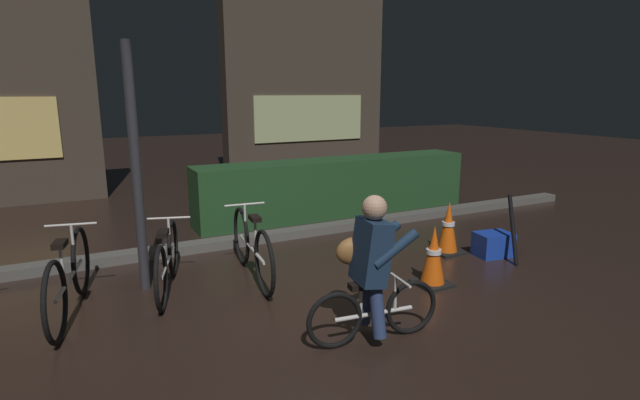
{
  "coord_description": "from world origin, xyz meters",
  "views": [
    {
      "loc": [
        -2.14,
        -3.95,
        2.04
      ],
      "look_at": [
        0.2,
        0.6,
        0.9
      ],
      "focal_mm": 27.43,
      "sensor_mm": 36.0,
      "label": 1
    }
  ],
  "objects_px": {
    "parked_bike_center_left": "(167,260)",
    "cyclist": "(371,269)",
    "traffic_cone_far": "(448,228)",
    "parked_bike_center_right": "(252,247)",
    "parked_bike_left_mid": "(69,278)",
    "blue_crate": "(493,244)",
    "traffic_cone_near": "(433,256)",
    "street_post": "(136,171)",
    "closed_umbrella": "(513,229)"
  },
  "relations": [
    {
      "from": "parked_bike_left_mid",
      "to": "parked_bike_center_left",
      "type": "relative_size",
      "value": 1.13
    },
    {
      "from": "parked_bike_left_mid",
      "to": "parked_bike_center_left",
      "type": "height_order",
      "value": "parked_bike_left_mid"
    },
    {
      "from": "street_post",
      "to": "parked_bike_center_right",
      "type": "relative_size",
      "value": 1.46
    },
    {
      "from": "street_post",
      "to": "parked_bike_left_mid",
      "type": "xyz_separation_m",
      "value": [
        -0.69,
        -0.33,
        -0.9
      ]
    },
    {
      "from": "traffic_cone_far",
      "to": "traffic_cone_near",
      "type": "bearing_deg",
      "value": -139.06
    },
    {
      "from": "parked_bike_center_left",
      "to": "traffic_cone_far",
      "type": "relative_size",
      "value": 2.23
    },
    {
      "from": "parked_bike_left_mid",
      "to": "parked_bike_center_right",
      "type": "relative_size",
      "value": 1.0
    },
    {
      "from": "cyclist",
      "to": "closed_umbrella",
      "type": "distance_m",
      "value": 2.75
    },
    {
      "from": "parked_bike_left_mid",
      "to": "blue_crate",
      "type": "xyz_separation_m",
      "value": [
        4.77,
        -0.57,
        -0.21
      ]
    },
    {
      "from": "parked_bike_center_left",
      "to": "blue_crate",
      "type": "bearing_deg",
      "value": -83.46
    },
    {
      "from": "parked_bike_center_left",
      "to": "traffic_cone_near",
      "type": "distance_m",
      "value": 2.8
    },
    {
      "from": "parked_bike_left_mid",
      "to": "closed_umbrella",
      "type": "relative_size",
      "value": 2.02
    },
    {
      "from": "street_post",
      "to": "parked_bike_left_mid",
      "type": "height_order",
      "value": "street_post"
    },
    {
      "from": "street_post",
      "to": "blue_crate",
      "type": "bearing_deg",
      "value": -12.45
    },
    {
      "from": "parked_bike_center_right",
      "to": "traffic_cone_far",
      "type": "bearing_deg",
      "value": -91.56
    },
    {
      "from": "parked_bike_center_left",
      "to": "parked_bike_center_right",
      "type": "height_order",
      "value": "parked_bike_center_right"
    },
    {
      "from": "parked_bike_left_mid",
      "to": "closed_umbrella",
      "type": "bearing_deg",
      "value": -87.69
    },
    {
      "from": "blue_crate",
      "to": "cyclist",
      "type": "bearing_deg",
      "value": -156.77
    },
    {
      "from": "traffic_cone_far",
      "to": "cyclist",
      "type": "xyz_separation_m",
      "value": [
        -2.13,
        -1.46,
        0.3
      ]
    },
    {
      "from": "cyclist",
      "to": "blue_crate",
      "type": "bearing_deg",
      "value": 29.87
    },
    {
      "from": "parked_bike_left_mid",
      "to": "parked_bike_center_right",
      "type": "bearing_deg",
      "value": -75.0
    },
    {
      "from": "blue_crate",
      "to": "closed_umbrella",
      "type": "relative_size",
      "value": 0.52
    },
    {
      "from": "traffic_cone_far",
      "to": "closed_umbrella",
      "type": "height_order",
      "value": "closed_umbrella"
    },
    {
      "from": "closed_umbrella",
      "to": "traffic_cone_far",
      "type": "bearing_deg",
      "value": 59.41
    },
    {
      "from": "traffic_cone_far",
      "to": "parked_bike_left_mid",
      "type": "bearing_deg",
      "value": 177.18
    },
    {
      "from": "parked_bike_center_left",
      "to": "blue_crate",
      "type": "distance_m",
      "value": 3.94
    },
    {
      "from": "parked_bike_center_left",
      "to": "cyclist",
      "type": "relative_size",
      "value": 1.22
    },
    {
      "from": "blue_crate",
      "to": "parked_bike_center_right",
      "type": "bearing_deg",
      "value": 167.39
    },
    {
      "from": "parked_bike_center_right",
      "to": "traffic_cone_far",
      "type": "relative_size",
      "value": 2.52
    },
    {
      "from": "parked_bike_center_right",
      "to": "cyclist",
      "type": "bearing_deg",
      "value": -161.66
    },
    {
      "from": "cyclist",
      "to": "parked_bike_center_right",
      "type": "bearing_deg",
      "value": 109.57
    },
    {
      "from": "closed_umbrella",
      "to": "parked_bike_center_right",
      "type": "bearing_deg",
      "value": 94.25
    },
    {
      "from": "street_post",
      "to": "traffic_cone_far",
      "type": "bearing_deg",
      "value": -8.52
    },
    {
      "from": "parked_bike_left_mid",
      "to": "traffic_cone_near",
      "type": "height_order",
      "value": "parked_bike_left_mid"
    },
    {
      "from": "traffic_cone_near",
      "to": "cyclist",
      "type": "relative_size",
      "value": 0.53
    },
    {
      "from": "street_post",
      "to": "traffic_cone_near",
      "type": "distance_m",
      "value": 3.2
    },
    {
      "from": "blue_crate",
      "to": "closed_umbrella",
      "type": "distance_m",
      "value": 0.36
    },
    {
      "from": "traffic_cone_far",
      "to": "closed_umbrella",
      "type": "bearing_deg",
      "value": -51.74
    },
    {
      "from": "traffic_cone_far",
      "to": "blue_crate",
      "type": "relative_size",
      "value": 1.55
    },
    {
      "from": "cyclist",
      "to": "parked_bike_center_left",
      "type": "bearing_deg",
      "value": 131.97
    },
    {
      "from": "parked_bike_left_mid",
      "to": "parked_bike_center_right",
      "type": "height_order",
      "value": "parked_bike_left_mid"
    },
    {
      "from": "parked_bike_center_right",
      "to": "blue_crate",
      "type": "distance_m",
      "value": 3.05
    },
    {
      "from": "parked_bike_center_right",
      "to": "blue_crate",
      "type": "relative_size",
      "value": 3.92
    },
    {
      "from": "parked_bike_left_mid",
      "to": "traffic_cone_near",
      "type": "distance_m",
      "value": 3.6
    },
    {
      "from": "parked_bike_center_left",
      "to": "traffic_cone_far",
      "type": "xyz_separation_m",
      "value": [
        3.43,
        -0.38,
        -0.0
      ]
    },
    {
      "from": "parked_bike_center_left",
      "to": "street_post",
      "type": "bearing_deg",
      "value": 69.4
    },
    {
      "from": "parked_bike_left_mid",
      "to": "traffic_cone_near",
      "type": "bearing_deg",
      "value": -93.66
    },
    {
      "from": "parked_bike_center_left",
      "to": "traffic_cone_far",
      "type": "distance_m",
      "value": 3.45
    },
    {
      "from": "street_post",
      "to": "cyclist",
      "type": "relative_size",
      "value": 2.03
    },
    {
      "from": "parked_bike_center_left",
      "to": "traffic_cone_far",
      "type": "bearing_deg",
      "value": -79.02
    }
  ]
}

